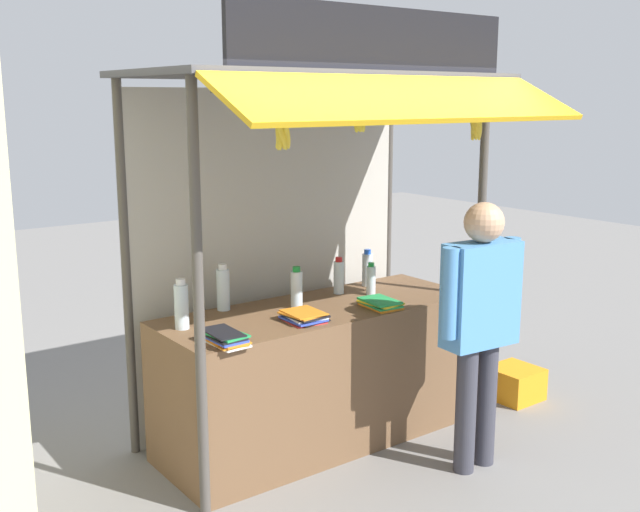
{
  "coord_description": "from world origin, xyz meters",
  "views": [
    {
      "loc": [
        -2.94,
        -3.94,
        2.31
      ],
      "look_at": [
        0.0,
        0.0,
        1.29
      ],
      "focal_mm": 42.83,
      "sensor_mm": 36.0,
      "label": 1
    }
  ],
  "objects_px": {
    "magazine_stack_far_left": "(304,316)",
    "banana_bunch_rightmost": "(359,121)",
    "water_bottle_rear_center": "(223,289)",
    "water_bottle_front_right": "(297,289)",
    "water_bottle_center": "(371,280)",
    "plastic_crate": "(514,383)",
    "magazine_stack_front_left": "(225,338)",
    "banana_bunch_leftmost": "(282,134)",
    "banana_bunch_inner_right": "(476,127)",
    "water_bottle_far_right": "(339,277)",
    "vendor_person": "(480,312)",
    "water_bottle_mid_left": "(181,305)",
    "water_bottle_left": "(367,269)",
    "magazine_stack_mid_right": "(380,303)"
  },
  "relations": [
    {
      "from": "water_bottle_center",
      "to": "banana_bunch_leftmost",
      "type": "relative_size",
      "value": 0.78
    },
    {
      "from": "water_bottle_center",
      "to": "banana_bunch_inner_right",
      "type": "distance_m",
      "value": 1.28
    },
    {
      "from": "water_bottle_rear_center",
      "to": "water_bottle_front_right",
      "type": "bearing_deg",
      "value": -30.84
    },
    {
      "from": "magazine_stack_far_left",
      "to": "banana_bunch_leftmost",
      "type": "distance_m",
      "value": 1.24
    },
    {
      "from": "water_bottle_far_right",
      "to": "vendor_person",
      "type": "bearing_deg",
      "value": -79.47
    },
    {
      "from": "water_bottle_center",
      "to": "banana_bunch_leftmost",
      "type": "height_order",
      "value": "banana_bunch_leftmost"
    },
    {
      "from": "water_bottle_far_right",
      "to": "banana_bunch_inner_right",
      "type": "bearing_deg",
      "value": -51.22
    },
    {
      "from": "vendor_person",
      "to": "magazine_stack_far_left",
      "type": "bearing_deg",
      "value": 143.54
    },
    {
      "from": "water_bottle_mid_left",
      "to": "banana_bunch_rightmost",
      "type": "height_order",
      "value": "banana_bunch_rightmost"
    },
    {
      "from": "water_bottle_mid_left",
      "to": "banana_bunch_leftmost",
      "type": "xyz_separation_m",
      "value": [
        0.33,
        -0.61,
        1.03
      ]
    },
    {
      "from": "water_bottle_mid_left",
      "to": "water_bottle_far_right",
      "type": "xyz_separation_m",
      "value": [
        1.29,
        0.1,
        -0.02
      ]
    },
    {
      "from": "water_bottle_center",
      "to": "magazine_stack_front_left",
      "type": "relative_size",
      "value": 0.75
    },
    {
      "from": "magazine_stack_mid_right",
      "to": "banana_bunch_rightmost",
      "type": "bearing_deg",
      "value": -147.68
    },
    {
      "from": "plastic_crate",
      "to": "water_bottle_center",
      "type": "bearing_deg",
      "value": 161.66
    },
    {
      "from": "water_bottle_left",
      "to": "water_bottle_far_right",
      "type": "xyz_separation_m",
      "value": [
        -0.31,
        -0.05,
        -0.01
      ]
    },
    {
      "from": "banana_bunch_leftmost",
      "to": "water_bottle_rear_center",
      "type": "bearing_deg",
      "value": 84.67
    },
    {
      "from": "banana_bunch_inner_right",
      "to": "banana_bunch_leftmost",
      "type": "relative_size",
      "value": 0.99
    },
    {
      "from": "water_bottle_rear_center",
      "to": "banana_bunch_inner_right",
      "type": "bearing_deg",
      "value": -29.74
    },
    {
      "from": "water_bottle_front_right",
      "to": "magazine_stack_far_left",
      "type": "height_order",
      "value": "water_bottle_front_right"
    },
    {
      "from": "magazine_stack_far_left",
      "to": "magazine_stack_mid_right",
      "type": "xyz_separation_m",
      "value": [
        0.6,
        -0.04,
        -0.0
      ]
    },
    {
      "from": "magazine_stack_front_left",
      "to": "banana_bunch_rightmost",
      "type": "distance_m",
      "value": 1.46
    },
    {
      "from": "magazine_stack_front_left",
      "to": "water_bottle_left",
      "type": "bearing_deg",
      "value": 20.2
    },
    {
      "from": "magazine_stack_front_left",
      "to": "banana_bunch_leftmost",
      "type": "height_order",
      "value": "banana_bunch_leftmost"
    },
    {
      "from": "water_bottle_rear_center",
      "to": "plastic_crate",
      "type": "bearing_deg",
      "value": -16.92
    },
    {
      "from": "water_bottle_rear_center",
      "to": "water_bottle_mid_left",
      "type": "relative_size",
      "value": 1.0
    },
    {
      "from": "banana_bunch_rightmost",
      "to": "plastic_crate",
      "type": "relative_size",
      "value": 0.62
    },
    {
      "from": "banana_bunch_inner_right",
      "to": "water_bottle_far_right",
      "type": "bearing_deg",
      "value": 128.78
    },
    {
      "from": "magazine_stack_far_left",
      "to": "magazine_stack_front_left",
      "type": "xyz_separation_m",
      "value": [
        -0.63,
        -0.1,
        0.01
      ]
    },
    {
      "from": "magazine_stack_mid_right",
      "to": "plastic_crate",
      "type": "xyz_separation_m",
      "value": [
        1.32,
        -0.1,
        -0.84
      ]
    },
    {
      "from": "magazine_stack_front_left",
      "to": "water_bottle_mid_left",
      "type": "bearing_deg",
      "value": 98.12
    },
    {
      "from": "water_bottle_front_right",
      "to": "plastic_crate",
      "type": "xyz_separation_m",
      "value": [
        1.78,
        -0.42,
        -0.95
      ]
    },
    {
      "from": "magazine_stack_front_left",
      "to": "plastic_crate",
      "type": "height_order",
      "value": "magazine_stack_front_left"
    },
    {
      "from": "magazine_stack_far_left",
      "to": "banana_bunch_rightmost",
      "type": "bearing_deg",
      "value": -58.84
    },
    {
      "from": "water_bottle_mid_left",
      "to": "magazine_stack_far_left",
      "type": "relative_size",
      "value": 1.09
    },
    {
      "from": "magazine_stack_far_left",
      "to": "water_bottle_rear_center",
      "type": "bearing_deg",
      "value": 117.52
    },
    {
      "from": "water_bottle_rear_center",
      "to": "water_bottle_left",
      "type": "distance_m",
      "value": 1.19
    },
    {
      "from": "magazine_stack_mid_right",
      "to": "banana_bunch_leftmost",
      "type": "relative_size",
      "value": 0.96
    },
    {
      "from": "magazine_stack_mid_right",
      "to": "banana_bunch_rightmost",
      "type": "distance_m",
      "value": 1.31
    },
    {
      "from": "vendor_person",
      "to": "plastic_crate",
      "type": "distance_m",
      "value": 1.54
    },
    {
      "from": "water_bottle_far_right",
      "to": "water_bottle_mid_left",
      "type": "bearing_deg",
      "value": -175.45
    },
    {
      "from": "water_bottle_front_right",
      "to": "banana_bunch_inner_right",
      "type": "xyz_separation_m",
      "value": [
        1.04,
        -0.58,
        1.05
      ]
    },
    {
      "from": "water_bottle_center",
      "to": "plastic_crate",
      "type": "distance_m",
      "value": 1.53
    },
    {
      "from": "magazine_stack_mid_right",
      "to": "banana_bunch_inner_right",
      "type": "relative_size",
      "value": 0.97
    },
    {
      "from": "magazine_stack_front_left",
      "to": "water_bottle_center",
      "type": "bearing_deg",
      "value": 13.99
    },
    {
      "from": "banana_bunch_rightmost",
      "to": "water_bottle_center",
      "type": "bearing_deg",
      "value": 43.62
    },
    {
      "from": "magazine_stack_front_left",
      "to": "water_bottle_rear_center",
      "type": "bearing_deg",
      "value": 60.81
    },
    {
      "from": "water_bottle_left",
      "to": "banana_bunch_inner_right",
      "type": "distance_m",
      "value": 1.33
    },
    {
      "from": "magazine_stack_far_left",
      "to": "vendor_person",
      "type": "xyz_separation_m",
      "value": [
        0.81,
        -0.72,
        0.06
      ]
    },
    {
      "from": "water_bottle_far_right",
      "to": "vendor_person",
      "type": "relative_size",
      "value": 0.16
    },
    {
      "from": "water_bottle_center",
      "to": "magazine_stack_front_left",
      "type": "bearing_deg",
      "value": -166.01
    }
  ]
}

